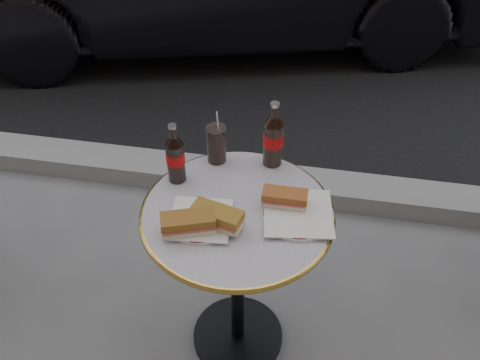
% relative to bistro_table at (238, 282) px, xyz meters
% --- Properties ---
extents(ground, '(80.00, 80.00, 0.00)m').
position_rel_bistro_table_xyz_m(ground, '(0.00, 0.00, -0.37)').
color(ground, slate).
rests_on(ground, ground).
extents(curb, '(40.00, 0.20, 0.12)m').
position_rel_bistro_table_xyz_m(curb, '(0.00, 0.90, -0.32)').
color(curb, gray).
rests_on(curb, ground).
extents(bistro_table, '(0.62, 0.62, 0.73)m').
position_rel_bistro_table_xyz_m(bistro_table, '(0.00, 0.00, 0.00)').
color(bistro_table, '#BAB2C4').
rests_on(bistro_table, ground).
extents(plate_left, '(0.21, 0.21, 0.01)m').
position_rel_bistro_table_xyz_m(plate_left, '(-0.10, -0.07, 0.37)').
color(plate_left, silver).
rests_on(plate_left, bistro_table).
extents(plate_right, '(0.23, 0.23, 0.01)m').
position_rel_bistro_table_xyz_m(plate_right, '(0.19, 0.01, 0.37)').
color(plate_right, white).
rests_on(plate_right, bistro_table).
extents(sandwich_left_a, '(0.18, 0.12, 0.06)m').
position_rel_bistro_table_xyz_m(sandwich_left_a, '(-0.13, -0.12, 0.41)').
color(sandwich_left_a, '#925F25').
rests_on(sandwich_left_a, plate_left).
extents(sandwich_left_b, '(0.17, 0.11, 0.05)m').
position_rel_bistro_table_xyz_m(sandwich_left_b, '(-0.05, -0.08, 0.40)').
color(sandwich_left_b, olive).
rests_on(sandwich_left_b, plate_left).
extents(sandwich_right, '(0.14, 0.07, 0.05)m').
position_rel_bistro_table_xyz_m(sandwich_right, '(0.14, 0.04, 0.40)').
color(sandwich_right, '#9F5528').
rests_on(sandwich_right, plate_right).
extents(cola_bottle_left, '(0.08, 0.08, 0.22)m').
position_rel_bistro_table_xyz_m(cola_bottle_left, '(-0.23, 0.12, 0.48)').
color(cola_bottle_left, black).
rests_on(cola_bottle_left, bistro_table).
extents(cola_bottle_right, '(0.07, 0.07, 0.25)m').
position_rel_bistro_table_xyz_m(cola_bottle_right, '(0.08, 0.26, 0.49)').
color(cola_bottle_right, black).
rests_on(cola_bottle_right, bistro_table).
extents(cola_glass, '(0.07, 0.07, 0.14)m').
position_rel_bistro_table_xyz_m(cola_glass, '(-0.12, 0.24, 0.44)').
color(cola_glass, black).
rests_on(cola_glass, bistro_table).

